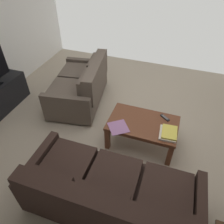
{
  "coord_description": "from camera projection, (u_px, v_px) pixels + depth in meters",
  "views": [
    {
      "loc": [
        -0.61,
        2.35,
        2.53
      ],
      "look_at": [
        0.08,
        0.41,
        0.77
      ],
      "focal_mm": 33.69,
      "sensor_mm": 36.0,
      "label": 1
    }
  ],
  "objects": [
    {
      "name": "tv_remote",
      "position": [
        165.0,
        118.0,
        3.11
      ],
      "size": [
        0.15,
        0.13,
        0.02
      ],
      "color": "black",
      "rests_on": "coffee_table"
    },
    {
      "name": "loveseat_near",
      "position": [
        81.0,
        86.0,
        3.9
      ],
      "size": [
        1.06,
        1.51,
        0.85
      ],
      "color": "black",
      "rests_on": "ground"
    },
    {
      "name": "loose_magazine",
      "position": [
        118.0,
        127.0,
        2.96
      ],
      "size": [
        0.37,
        0.37,
        0.01
      ],
      "primitive_type": "cube",
      "rotation": [
        0.0,
        0.0,
        0.64
      ],
      "color": "#996699",
      "rests_on": "coffee_table"
    },
    {
      "name": "ground_plane",
      "position": [
        125.0,
        133.0,
        3.48
      ],
      "size": [
        5.4,
        5.2,
        0.01
      ],
      "primitive_type": "cube",
      "color": "tan"
    },
    {
      "name": "coffee_table",
      "position": [
        143.0,
        126.0,
        3.09
      ],
      "size": [
        1.0,
        0.63,
        0.44
      ],
      "color": "brown",
      "rests_on": "ground"
    },
    {
      "name": "sofa_main",
      "position": [
        109.0,
        195.0,
        2.29
      ],
      "size": [
        1.93,
        0.88,
        0.8
      ],
      "color": "black",
      "rests_on": "ground"
    },
    {
      "name": "book_stack",
      "position": [
        168.0,
        133.0,
        2.85
      ],
      "size": [
        0.25,
        0.3,
        0.05
      ],
      "color": "silver",
      "rests_on": "coffee_table"
    }
  ]
}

